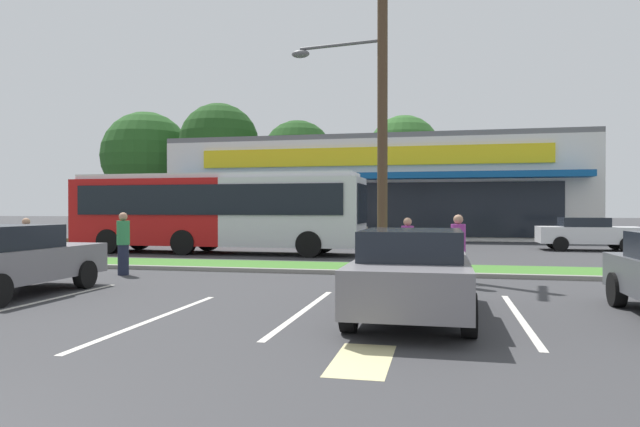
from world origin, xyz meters
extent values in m
cube|color=#427A2D|center=(0.00, 14.00, 0.06)|extent=(56.00, 2.20, 0.12)
cube|color=gray|center=(0.00, 12.78, 0.06)|extent=(56.00, 0.24, 0.12)
cube|color=silver|center=(-3.36, 7.05, 0.00)|extent=(0.12, 4.80, 0.01)
cube|color=silver|center=(-0.28, 5.77, 0.00)|extent=(0.12, 4.80, 0.01)
cube|color=silver|center=(1.96, 6.99, 0.00)|extent=(0.12, 4.80, 0.01)
cube|color=silver|center=(5.67, 7.23, 0.00)|extent=(0.12, 4.80, 0.01)
cube|color=beige|center=(3.45, 3.99, 0.00)|extent=(0.70, 1.60, 0.01)
cube|color=silver|center=(0.15, 35.26, 2.98)|extent=(25.51, 10.32, 5.95)
cube|color=black|center=(0.15, 30.06, 1.79)|extent=(21.43, 0.08, 3.09)
cube|color=#0F4C8C|center=(0.15, 29.40, 3.69)|extent=(23.98, 1.40, 0.35)
cube|color=yellow|center=(0.15, 30.02, 4.88)|extent=(20.41, 0.16, 1.07)
cube|color=slate|center=(0.15, 35.26, 6.10)|extent=(25.51, 10.32, 0.30)
cylinder|color=#473323|center=(-22.77, 45.68, 1.85)|extent=(0.44, 0.44, 3.69)
sphere|color=#23511E|center=(-22.77, 45.68, 6.77)|extent=(8.22, 8.22, 8.22)
cylinder|color=#473323|center=(-15.00, 44.47, 2.52)|extent=(0.44, 0.44, 5.04)
sphere|color=#1E4719|center=(-15.00, 44.47, 7.66)|extent=(6.99, 6.99, 6.99)
cylinder|color=#473323|center=(-7.74, 44.15, 2.00)|extent=(0.44, 0.44, 4.01)
sphere|color=#1E4719|center=(-7.74, 44.15, 6.30)|extent=(6.12, 6.12, 6.12)
cylinder|color=#473323|center=(1.20, 45.43, 2.18)|extent=(0.44, 0.44, 4.36)
sphere|color=#2D6026|center=(1.20, 45.43, 6.64)|extent=(6.10, 6.10, 6.10)
cylinder|color=#4C3826|center=(2.67, 13.79, 4.69)|extent=(0.30, 0.30, 9.38)
cylinder|color=#59595B|center=(1.38, 13.99, 6.75)|extent=(2.58, 0.50, 0.10)
ellipsoid|color=#59595B|center=(0.10, 14.19, 6.60)|extent=(0.56, 0.32, 0.24)
cube|color=#B71414|center=(-7.42, 19.14, 1.70)|extent=(6.67, 2.64, 2.70)
cube|color=silver|center=(-1.39, 19.05, 1.70)|extent=(5.46, 2.63, 2.70)
cube|color=silver|center=(-4.71, 19.10, 3.15)|extent=(11.61, 2.46, 0.20)
cube|color=black|center=(-4.73, 17.80, 2.19)|extent=(11.09, 0.22, 1.19)
cube|color=black|center=(1.35, 19.01, 2.02)|extent=(0.09, 2.17, 1.51)
cylinder|color=black|center=(-0.47, 20.21, 0.50)|extent=(1.00, 0.31, 1.00)
cylinder|color=black|center=(-0.50, 17.87, 0.50)|extent=(1.00, 0.31, 1.00)
cylinder|color=black|center=(-5.60, 20.29, 0.50)|extent=(1.00, 0.31, 1.00)
cylinder|color=black|center=(-5.63, 17.94, 0.50)|extent=(1.00, 0.31, 1.00)
cylinder|color=black|center=(-8.91, 20.33, 0.50)|extent=(1.00, 0.31, 1.00)
cylinder|color=black|center=(-8.94, 17.99, 0.50)|extent=(1.00, 0.31, 1.00)
cube|color=brown|center=(-7.30, 12.27, 0.45)|extent=(1.60, 0.45, 0.06)
cube|color=brown|center=(-7.30, 12.07, 0.73)|extent=(1.60, 0.06, 0.44)
cube|color=#333338|center=(-6.69, 12.27, 0.23)|extent=(0.08, 0.36, 0.45)
cube|color=#333338|center=(-7.91, 12.27, 0.23)|extent=(0.08, 0.36, 0.45)
cube|color=#9E998C|center=(-1.58, 24.09, 0.64)|extent=(4.74, 1.73, 0.64)
cube|color=black|center=(-1.81, 24.09, 1.23)|extent=(2.13, 1.52, 0.55)
cylinder|color=black|center=(-0.11, 24.91, 0.32)|extent=(0.64, 0.22, 0.64)
cylinder|color=black|center=(-0.11, 23.27, 0.32)|extent=(0.64, 0.22, 0.64)
cylinder|color=black|center=(-3.05, 24.91, 0.32)|extent=(0.64, 0.22, 0.64)
cylinder|color=black|center=(-3.05, 23.27, 0.32)|extent=(0.64, 0.22, 0.64)
cube|color=slate|center=(3.90, 6.92, 0.66)|extent=(1.81, 4.61, 0.69)
cube|color=black|center=(3.90, 6.69, 1.25)|extent=(1.60, 2.07, 0.48)
cylinder|color=black|center=(3.04, 8.35, 0.32)|extent=(0.22, 0.64, 0.64)
cylinder|color=black|center=(4.76, 8.35, 0.32)|extent=(0.22, 0.64, 0.64)
cylinder|color=black|center=(3.04, 5.49, 0.32)|extent=(0.22, 0.64, 0.64)
cylinder|color=black|center=(4.76, 5.49, 0.32)|extent=(0.22, 0.64, 0.64)
cylinder|color=black|center=(7.58, 8.72, 0.32)|extent=(0.22, 0.64, 0.64)
cube|color=slate|center=(-4.48, 7.46, 0.66)|extent=(1.74, 4.30, 0.68)
cube|color=black|center=(-4.48, 7.25, 1.25)|extent=(1.53, 1.93, 0.49)
cylinder|color=black|center=(-5.31, 8.80, 0.32)|extent=(0.22, 0.64, 0.64)
cylinder|color=black|center=(-3.65, 8.80, 0.32)|extent=(0.22, 0.64, 0.64)
cube|color=silver|center=(10.66, 24.03, 0.68)|extent=(4.23, 1.78, 0.72)
cube|color=black|center=(10.45, 24.03, 1.24)|extent=(1.90, 1.56, 0.40)
cylinder|color=black|center=(11.97, 24.87, 0.32)|extent=(0.64, 0.22, 0.64)
cylinder|color=black|center=(11.97, 23.18, 0.32)|extent=(0.64, 0.22, 0.64)
cylinder|color=black|center=(9.35, 24.87, 0.32)|extent=(0.64, 0.22, 0.64)
cylinder|color=black|center=(9.35, 23.18, 0.32)|extent=(0.64, 0.22, 0.64)
cylinder|color=#47423D|center=(-6.88, 10.80, 0.38)|extent=(0.27, 0.27, 0.76)
cylinder|color=black|center=(-6.88, 10.80, 1.07)|extent=(0.32, 0.32, 0.60)
sphere|color=tan|center=(-6.88, 10.80, 1.47)|extent=(0.21, 0.21, 0.21)
cylinder|color=black|center=(3.51, 11.95, 0.39)|extent=(0.28, 0.28, 0.78)
cylinder|color=#99338C|center=(3.51, 11.95, 1.08)|extent=(0.32, 0.32, 0.61)
sphere|color=tan|center=(3.51, 11.95, 1.50)|extent=(0.21, 0.21, 0.21)
cylinder|color=#1E2338|center=(-4.24, 11.35, 0.42)|extent=(0.30, 0.30, 0.84)
cylinder|color=#338C4C|center=(-4.24, 11.35, 1.17)|extent=(0.35, 0.35, 0.66)
sphere|color=tan|center=(-4.24, 11.35, 1.62)|extent=(0.23, 0.23, 0.23)
cylinder|color=black|center=(4.75, 10.92, 0.41)|extent=(0.29, 0.29, 0.82)
cylinder|color=#99338C|center=(4.75, 10.92, 1.15)|extent=(0.34, 0.34, 0.65)
sphere|color=tan|center=(4.75, 10.92, 1.58)|extent=(0.23, 0.23, 0.23)
camera|label=1|loc=(4.40, -2.82, 1.83)|focal=31.90mm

